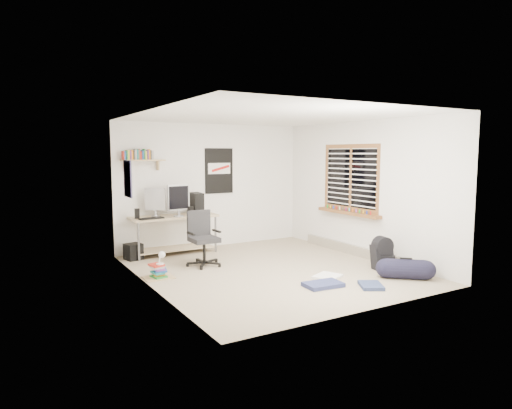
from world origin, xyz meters
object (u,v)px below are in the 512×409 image
office_chair (204,237)px  duffel_bag (406,270)px  desk (173,234)px  book_stack (158,268)px  backpack (382,257)px

office_chair → duffel_bag: size_ratio=1.58×
desk → book_stack: 1.75m
office_chair → book_stack: size_ratio=2.22×
book_stack → duffel_bag: bearing=-31.1°
duffel_bag → desk: bearing=166.1°
desk → duffel_bag: (2.44, -3.50, -0.22)m
office_chair → book_stack: 1.05m
book_stack → desk: bearing=62.3°
office_chair → duffel_bag: 3.29m
desk → office_chair: office_chair is taller
desk → office_chair: bearing=-61.5°
office_chair → duffel_bag: bearing=-46.9°
desk → office_chair: (0.12, -1.18, 0.12)m
backpack → book_stack: (-3.38, 1.34, -0.05)m
desk → backpack: desk is taller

